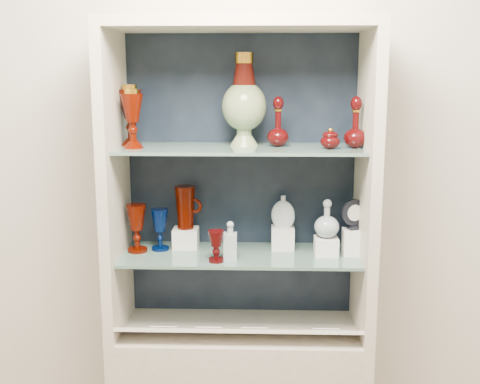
{
  "coord_description": "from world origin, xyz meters",
  "views": [
    {
      "loc": [
        0.07,
        -0.72,
        1.75
      ],
      "look_at": [
        0.0,
        1.53,
        1.3
      ],
      "focal_mm": 45.0,
      "sensor_mm": 36.0,
      "label": 1
    }
  ],
  "objects_px": {
    "ruby_decanter_a": "(278,119)",
    "cobalt_goblet": "(160,230)",
    "clear_square_bottle": "(230,240)",
    "ruby_goblet_small": "(216,246)",
    "clear_round_decanter": "(327,219)",
    "pedestal_lamp_left": "(131,115)",
    "enamel_urn": "(244,100)",
    "cameo_medallion": "(354,214)",
    "ruby_decanter_b": "(356,121)",
    "ruby_pitcher": "(185,207)",
    "lidded_bowl": "(330,138)",
    "pedestal_lamp_right": "(133,119)",
    "flat_flask": "(283,211)",
    "ruby_goblet_tall": "(137,228)"
  },
  "relations": [
    {
      "from": "pedestal_lamp_left",
      "to": "clear_round_decanter",
      "type": "distance_m",
      "value": 0.86
    },
    {
      "from": "ruby_decanter_a",
      "to": "ruby_goblet_small",
      "type": "height_order",
      "value": "ruby_decanter_a"
    },
    {
      "from": "ruby_decanter_b",
      "to": "flat_flask",
      "type": "height_order",
      "value": "ruby_decanter_b"
    },
    {
      "from": "ruby_decanter_a",
      "to": "clear_square_bottle",
      "type": "height_order",
      "value": "ruby_decanter_a"
    },
    {
      "from": "cobalt_goblet",
      "to": "ruby_goblet_small",
      "type": "xyz_separation_m",
      "value": [
        0.24,
        -0.15,
        -0.02
      ]
    },
    {
      "from": "ruby_goblet_small",
      "to": "clear_round_decanter",
      "type": "distance_m",
      "value": 0.44
    },
    {
      "from": "ruby_pitcher",
      "to": "cobalt_goblet",
      "type": "bearing_deg",
      "value": -143.49
    },
    {
      "from": "cobalt_goblet",
      "to": "ruby_goblet_tall",
      "type": "bearing_deg",
      "value": -162.5
    },
    {
      "from": "ruby_decanter_a",
      "to": "pedestal_lamp_left",
      "type": "bearing_deg",
      "value": 177.8
    },
    {
      "from": "pedestal_lamp_left",
      "to": "enamel_urn",
      "type": "relative_size",
      "value": 0.66
    },
    {
      "from": "clear_square_bottle",
      "to": "cameo_medallion",
      "type": "height_order",
      "value": "cameo_medallion"
    },
    {
      "from": "flat_flask",
      "to": "clear_round_decanter",
      "type": "height_order",
      "value": "flat_flask"
    },
    {
      "from": "lidded_bowl",
      "to": "ruby_goblet_tall",
      "type": "height_order",
      "value": "lidded_bowl"
    },
    {
      "from": "ruby_goblet_tall",
      "to": "clear_round_decanter",
      "type": "distance_m",
      "value": 0.75
    },
    {
      "from": "pedestal_lamp_left",
      "to": "enamel_urn",
      "type": "bearing_deg",
      "value": 0.25
    },
    {
      "from": "ruby_decanter_a",
      "to": "lidded_bowl",
      "type": "height_order",
      "value": "ruby_decanter_a"
    },
    {
      "from": "ruby_decanter_b",
      "to": "ruby_decanter_a",
      "type": "bearing_deg",
      "value": 172.14
    },
    {
      "from": "enamel_urn",
      "to": "pedestal_lamp_right",
      "type": "bearing_deg",
      "value": -167.67
    },
    {
      "from": "ruby_goblet_small",
      "to": "clear_square_bottle",
      "type": "relative_size",
      "value": 0.81
    },
    {
      "from": "ruby_decanter_b",
      "to": "ruby_goblet_tall",
      "type": "xyz_separation_m",
      "value": [
        -0.84,
        0.03,
        -0.43
      ]
    },
    {
      "from": "flat_flask",
      "to": "enamel_urn",
      "type": "bearing_deg",
      "value": -158.82
    },
    {
      "from": "ruby_decanter_b",
      "to": "clear_round_decanter",
      "type": "bearing_deg",
      "value": 176.91
    },
    {
      "from": "pedestal_lamp_right",
      "to": "lidded_bowl",
      "type": "distance_m",
      "value": 0.74
    },
    {
      "from": "enamel_urn",
      "to": "lidded_bowl",
      "type": "relative_size",
      "value": 4.35
    },
    {
      "from": "pedestal_lamp_left",
      "to": "lidded_bowl",
      "type": "xyz_separation_m",
      "value": [
        0.76,
        -0.09,
        -0.08
      ]
    },
    {
      "from": "pedestal_lamp_left",
      "to": "enamel_urn",
      "type": "xyz_separation_m",
      "value": [
        0.44,
        0.0,
        0.06
      ]
    },
    {
      "from": "ruby_pitcher",
      "to": "flat_flask",
      "type": "xyz_separation_m",
      "value": [
        0.39,
        -0.01,
        -0.01
      ]
    },
    {
      "from": "pedestal_lamp_right",
      "to": "pedestal_lamp_left",
      "type": "bearing_deg",
      "value": 106.29
    },
    {
      "from": "ruby_decanter_b",
      "to": "cameo_medallion",
      "type": "bearing_deg",
      "value": 58.96
    },
    {
      "from": "cobalt_goblet",
      "to": "flat_flask",
      "type": "relative_size",
      "value": 1.24
    },
    {
      "from": "pedestal_lamp_right",
      "to": "ruby_pitcher",
      "type": "relative_size",
      "value": 1.26
    },
    {
      "from": "enamel_urn",
      "to": "clear_round_decanter",
      "type": "relative_size",
      "value": 2.44
    },
    {
      "from": "lidded_bowl",
      "to": "ruby_goblet_tall",
      "type": "distance_m",
      "value": 0.83
    },
    {
      "from": "lidded_bowl",
      "to": "ruby_decanter_b",
      "type": "bearing_deg",
      "value": 19.02
    },
    {
      "from": "pedestal_lamp_left",
      "to": "ruby_goblet_tall",
      "type": "height_order",
      "value": "pedestal_lamp_left"
    },
    {
      "from": "flat_flask",
      "to": "pedestal_lamp_right",
      "type": "bearing_deg",
      "value": -155.21
    },
    {
      "from": "ruby_decanter_a",
      "to": "cobalt_goblet",
      "type": "distance_m",
      "value": 0.64
    },
    {
      "from": "ruby_goblet_small",
      "to": "ruby_pitcher",
      "type": "distance_m",
      "value": 0.25
    },
    {
      "from": "enamel_urn",
      "to": "lidded_bowl",
      "type": "xyz_separation_m",
      "value": [
        0.32,
        -0.1,
        -0.14
      ]
    },
    {
      "from": "clear_round_decanter",
      "to": "cameo_medallion",
      "type": "distance_m",
      "value": 0.11
    },
    {
      "from": "lidded_bowl",
      "to": "ruby_goblet_small",
      "type": "distance_m",
      "value": 0.58
    },
    {
      "from": "lidded_bowl",
      "to": "ruby_pitcher",
      "type": "relative_size",
      "value": 0.47
    },
    {
      "from": "flat_flask",
      "to": "cameo_medallion",
      "type": "bearing_deg",
      "value": -0.32
    },
    {
      "from": "ruby_decanter_a",
      "to": "clear_square_bottle",
      "type": "distance_m",
      "value": 0.5
    },
    {
      "from": "ruby_decanter_a",
      "to": "ruby_goblet_tall",
      "type": "bearing_deg",
      "value": -178.81
    },
    {
      "from": "ruby_goblet_small",
      "to": "cobalt_goblet",
      "type": "bearing_deg",
      "value": 147.49
    },
    {
      "from": "lidded_bowl",
      "to": "clear_round_decanter",
      "type": "xyz_separation_m",
      "value": [
        0.0,
        0.04,
        -0.32
      ]
    },
    {
      "from": "ruby_decanter_b",
      "to": "cobalt_goblet",
      "type": "distance_m",
      "value": 0.87
    },
    {
      "from": "enamel_urn",
      "to": "ruby_goblet_tall",
      "type": "bearing_deg",
      "value": -175.24
    },
    {
      "from": "clear_square_bottle",
      "to": "flat_flask",
      "type": "height_order",
      "value": "flat_flask"
    }
  ]
}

